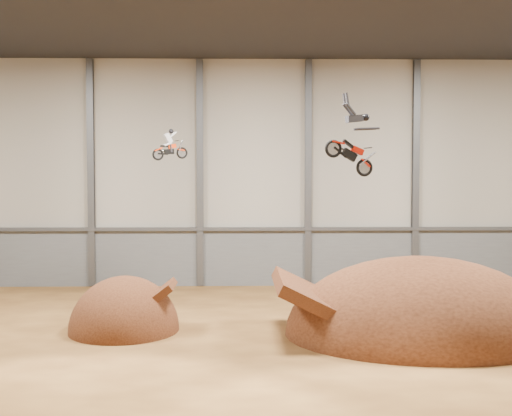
{
  "coord_description": "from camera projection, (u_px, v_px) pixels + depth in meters",
  "views": [
    {
      "loc": [
        -0.86,
        -29.06,
        7.14
      ],
      "look_at": [
        -0.13,
        4.0,
        5.41
      ],
      "focal_mm": 50.0,
      "sensor_mm": 36.0,
      "label": 1
    }
  ],
  "objects": [
    {
      "name": "lower_band_back",
      "position": [
        254.0,
        258.0,
        44.19
      ],
      "size": [
        39.8,
        0.18,
        3.5
      ],
      "primitive_type": "cube",
      "color": "slate",
      "rests_on": "ground"
    },
    {
      "name": "fmx_rider_b",
      "position": [
        345.0,
        134.0,
        30.54
      ],
      "size": [
        4.23,
        1.89,
        3.96
      ],
      "primitive_type": null,
      "rotation": [
        0.0,
        0.51,
        0.24
      ],
      "color": "#B41304"
    },
    {
      "name": "steel_rail",
      "position": [
        254.0,
        229.0,
        43.95
      ],
      "size": [
        39.8,
        0.35,
        0.2
      ],
      "primitive_type": "cube",
      "color": "#47494F",
      "rests_on": "lower_band_back"
    },
    {
      "name": "steel_column_1",
      "position": [
        91.0,
        173.0,
        43.59
      ],
      "size": [
        0.4,
        0.36,
        13.9
      ],
      "primitive_type": "cube",
      "color": "#47494F",
      "rests_on": "ground"
    },
    {
      "name": "steel_column_3",
      "position": [
        308.0,
        173.0,
        43.89
      ],
      "size": [
        0.4,
        0.36,
        13.9
      ],
      "primitive_type": "cube",
      "color": "#47494F",
      "rests_on": "ground"
    },
    {
      "name": "takeoff_ramp",
      "position": [
        124.0,
        331.0,
        31.82
      ],
      "size": [
        4.89,
        5.64,
        4.89
      ],
      "primitive_type": "ellipsoid",
      "color": "#37190D",
      "rests_on": "ground"
    },
    {
      "name": "landing_ramp",
      "position": [
        420.0,
        335.0,
        31.02
      ],
      "size": [
        11.82,
        10.45,
        6.82
      ],
      "primitive_type": "ellipsoid",
      "color": "#37190D",
      "rests_on": "ground"
    },
    {
      "name": "floor",
      "position": [
        261.0,
        344.0,
        29.4
      ],
      "size": [
        40.0,
        40.0,
        0.0
      ],
      "primitive_type": "plane",
      "color": "#533216",
      "rests_on": "ground"
    },
    {
      "name": "steel_column_2",
      "position": [
        200.0,
        173.0,
        43.74
      ],
      "size": [
        0.4,
        0.36,
        13.9
      ],
      "primitive_type": "cube",
      "color": "#47494F",
      "rests_on": "ground"
    },
    {
      "name": "back_wall",
      "position": [
        254.0,
        173.0,
        44.01
      ],
      "size": [
        40.0,
        0.1,
        14.0
      ],
      "primitive_type": "cube",
      "color": "#A6A093",
      "rests_on": "ground"
    },
    {
      "name": "ceiling",
      "position": [
        261.0,
        0.0,
        28.67
      ],
      "size": [
        40.0,
        40.0,
        0.0
      ],
      "primitive_type": "plane",
      "color": "black",
      "rests_on": "back_wall"
    },
    {
      "name": "steel_column_4",
      "position": [
        416.0,
        173.0,
        44.04
      ],
      "size": [
        0.4,
        0.36,
        13.9
      ],
      "primitive_type": "cube",
      "color": "#47494F",
      "rests_on": "ground"
    },
    {
      "name": "fmx_rider_a",
      "position": [
        170.0,
        143.0,
        35.74
      ],
      "size": [
        2.07,
        1.4,
        1.79
      ],
      "primitive_type": null,
      "rotation": [
        0.0,
        -0.08,
        0.4
      ],
      "color": "red"
    }
  ]
}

